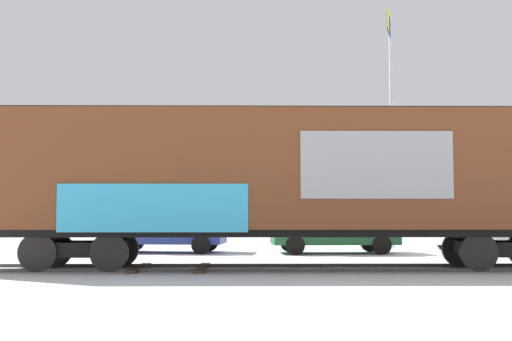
% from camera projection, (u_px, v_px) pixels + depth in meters
% --- Properties ---
extents(ground_plane, '(260.00, 260.00, 0.00)m').
position_uv_depth(ground_plane, '(242.00, 269.00, 16.32)').
color(ground_plane, silver).
extents(track, '(59.99, 5.14, 0.08)m').
position_uv_depth(track, '(367.00, 268.00, 16.29)').
color(track, '#4C4742').
rests_on(track, ground_plane).
extents(freight_car, '(16.02, 3.95, 4.07)m').
position_uv_depth(freight_car, '(292.00, 175.00, 16.41)').
color(freight_car, brown).
rests_on(freight_car, ground_plane).
extents(flagpole, '(0.47, 1.62, 9.40)m').
position_uv_depth(flagpole, '(390.00, 96.00, 25.71)').
color(flagpole, silver).
rests_on(flagpole, ground_plane).
extents(hillside, '(148.27, 43.85, 12.61)m').
position_uv_depth(hillside, '(277.00, 189.00, 80.35)').
color(hillside, gray).
rests_on(hillside, ground_plane).
extents(parked_car_blue, '(4.12, 2.08, 1.71)m').
position_uv_depth(parked_car_blue, '(165.00, 228.00, 23.14)').
color(parked_car_blue, navy).
rests_on(parked_car_blue, ground_plane).
extents(parked_car_green, '(4.45, 2.31, 1.77)m').
position_uv_depth(parked_car_green, '(332.00, 227.00, 22.68)').
color(parked_car_green, '#1E5933').
rests_on(parked_car_green, ground_plane).
extents(parked_car_white, '(4.22, 2.24, 1.56)m').
position_uv_depth(parked_car_white, '(493.00, 231.00, 22.49)').
color(parked_car_white, silver).
rests_on(parked_car_white, ground_plane).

